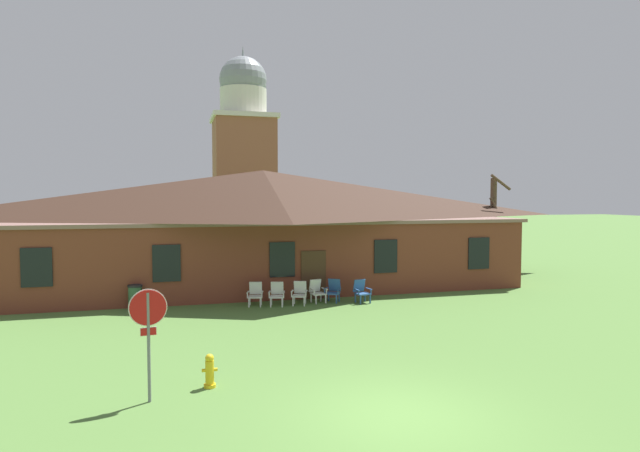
{
  "coord_description": "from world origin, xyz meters",
  "views": [
    {
      "loc": [
        -4.3,
        -9.61,
        4.43
      ],
      "look_at": [
        0.44,
        7.79,
        3.43
      ],
      "focal_mm": 29.52,
      "sensor_mm": 36.0,
      "label": 1
    }
  ],
  "objects_px": {
    "lawn_chair_middle": "(317,291)",
    "lawn_chair_left_end": "(300,293)",
    "lawn_chair_right_end": "(333,290)",
    "fire_hydrant": "(210,371)",
    "lawn_chair_by_porch": "(255,293)",
    "lawn_chair_far_side": "(361,291)",
    "trash_bin": "(135,297)",
    "stop_sign": "(148,322)",
    "lawn_chair_near_door": "(277,293)"
  },
  "relations": [
    {
      "from": "lawn_chair_near_door",
      "to": "lawn_chair_middle",
      "type": "bearing_deg",
      "value": 6.36
    },
    {
      "from": "lawn_chair_far_side",
      "to": "trash_bin",
      "type": "xyz_separation_m",
      "value": [
        -9.05,
        1.01,
        -0.0
      ]
    },
    {
      "from": "lawn_chair_by_porch",
      "to": "lawn_chair_right_end",
      "type": "bearing_deg",
      "value": -1.74
    },
    {
      "from": "lawn_chair_by_porch",
      "to": "lawn_chair_near_door",
      "type": "distance_m",
      "value": 0.88
    },
    {
      "from": "lawn_chair_by_porch",
      "to": "lawn_chair_left_end",
      "type": "relative_size",
      "value": 1.0
    },
    {
      "from": "lawn_chair_near_door",
      "to": "fire_hydrant",
      "type": "xyz_separation_m",
      "value": [
        -3.2,
        -8.67,
        -0.12
      ]
    },
    {
      "from": "stop_sign",
      "to": "lawn_chair_right_end",
      "type": "bearing_deg",
      "value": 53.35
    },
    {
      "from": "lawn_chair_right_end",
      "to": "fire_hydrant",
      "type": "xyz_separation_m",
      "value": [
        -5.64,
        -8.8,
        -0.12
      ]
    },
    {
      "from": "stop_sign",
      "to": "lawn_chair_middle",
      "type": "xyz_separation_m",
      "value": [
        6.25,
        9.41,
        -1.24
      ]
    },
    {
      "from": "lawn_chair_left_end",
      "to": "lawn_chair_right_end",
      "type": "relative_size",
      "value": 1.0
    },
    {
      "from": "lawn_chair_near_door",
      "to": "lawn_chair_left_end",
      "type": "distance_m",
      "value": 0.94
    },
    {
      "from": "lawn_chair_by_porch",
      "to": "fire_hydrant",
      "type": "relative_size",
      "value": 1.21
    },
    {
      "from": "lawn_chair_middle",
      "to": "lawn_chair_near_door",
      "type": "bearing_deg",
      "value": -173.64
    },
    {
      "from": "fire_hydrant",
      "to": "lawn_chair_near_door",
      "type": "bearing_deg",
      "value": 69.73
    },
    {
      "from": "lawn_chair_by_porch",
      "to": "lawn_chair_far_side",
      "type": "xyz_separation_m",
      "value": [
        4.38,
        -0.53,
        0.0
      ]
    },
    {
      "from": "lawn_chair_far_side",
      "to": "lawn_chair_near_door",
      "type": "bearing_deg",
      "value": 175.09
    },
    {
      "from": "lawn_chair_near_door",
      "to": "lawn_chair_right_end",
      "type": "xyz_separation_m",
      "value": [
        2.44,
        0.13,
        0.0
      ]
    },
    {
      "from": "stop_sign",
      "to": "lawn_chair_by_porch",
      "type": "height_order",
      "value": "stop_sign"
    },
    {
      "from": "lawn_chair_far_side",
      "to": "trash_bin",
      "type": "bearing_deg",
      "value": 173.66
    },
    {
      "from": "lawn_chair_by_porch",
      "to": "lawn_chair_left_end",
      "type": "bearing_deg",
      "value": -9.08
    },
    {
      "from": "fire_hydrant",
      "to": "lawn_chair_far_side",
      "type": "bearing_deg",
      "value": 51.16
    },
    {
      "from": "lawn_chair_by_porch",
      "to": "trash_bin",
      "type": "bearing_deg",
      "value": 174.19
    },
    {
      "from": "lawn_chair_right_end",
      "to": "fire_hydrant",
      "type": "height_order",
      "value": "lawn_chair_right_end"
    },
    {
      "from": "fire_hydrant",
      "to": "trash_bin",
      "type": "bearing_deg",
      "value": 103.86
    },
    {
      "from": "lawn_chair_left_end",
      "to": "lawn_chair_middle",
      "type": "height_order",
      "value": "same"
    },
    {
      "from": "lawn_chair_near_door",
      "to": "trash_bin",
      "type": "xyz_separation_m",
      "value": [
        -5.52,
        0.7,
        -0.0
      ]
    },
    {
      "from": "stop_sign",
      "to": "fire_hydrant",
      "type": "distance_m",
      "value": 1.97
    },
    {
      "from": "lawn_chair_right_end",
      "to": "fire_hydrant",
      "type": "bearing_deg",
      "value": -122.66
    },
    {
      "from": "lawn_chair_by_porch",
      "to": "trash_bin",
      "type": "distance_m",
      "value": 4.69
    },
    {
      "from": "lawn_chair_middle",
      "to": "fire_hydrant",
      "type": "bearing_deg",
      "value": -119.15
    },
    {
      "from": "trash_bin",
      "to": "lawn_chair_by_porch",
      "type": "bearing_deg",
      "value": -5.81
    },
    {
      "from": "lawn_chair_near_door",
      "to": "trash_bin",
      "type": "height_order",
      "value": "trash_bin"
    },
    {
      "from": "stop_sign",
      "to": "lawn_chair_near_door",
      "type": "height_order",
      "value": "stop_sign"
    },
    {
      "from": "fire_hydrant",
      "to": "lawn_chair_right_end",
      "type": "bearing_deg",
      "value": 57.34
    },
    {
      "from": "lawn_chair_left_end",
      "to": "lawn_chair_middle",
      "type": "bearing_deg",
      "value": 17.39
    },
    {
      "from": "lawn_chair_far_side",
      "to": "trash_bin",
      "type": "distance_m",
      "value": 9.11
    },
    {
      "from": "lawn_chair_right_end",
      "to": "trash_bin",
      "type": "xyz_separation_m",
      "value": [
        -7.96,
        0.57,
        -0.0
      ]
    },
    {
      "from": "lawn_chair_near_door",
      "to": "fire_hydrant",
      "type": "height_order",
      "value": "lawn_chair_near_door"
    },
    {
      "from": "lawn_chair_left_end",
      "to": "trash_bin",
      "type": "height_order",
      "value": "trash_bin"
    },
    {
      "from": "lawn_chair_middle",
      "to": "lawn_chair_left_end",
      "type": "bearing_deg",
      "value": -162.61
    },
    {
      "from": "lawn_chair_by_porch",
      "to": "lawn_chair_far_side",
      "type": "height_order",
      "value": "same"
    },
    {
      "from": "lawn_chair_left_end",
      "to": "stop_sign",
      "type": "bearing_deg",
      "value": -120.76
    },
    {
      "from": "lawn_chair_near_door",
      "to": "lawn_chair_left_end",
      "type": "xyz_separation_m",
      "value": [
        0.94,
        -0.06,
        0.0
      ]
    },
    {
      "from": "lawn_chair_near_door",
      "to": "fire_hydrant",
      "type": "bearing_deg",
      "value": -110.27
    },
    {
      "from": "lawn_chair_by_porch",
      "to": "lawn_chair_left_end",
      "type": "distance_m",
      "value": 1.81
    },
    {
      "from": "trash_bin",
      "to": "lawn_chair_near_door",
      "type": "bearing_deg",
      "value": -7.25
    },
    {
      "from": "lawn_chair_right_end",
      "to": "lawn_chair_far_side",
      "type": "distance_m",
      "value": 1.18
    },
    {
      "from": "lawn_chair_right_end",
      "to": "trash_bin",
      "type": "height_order",
      "value": "trash_bin"
    },
    {
      "from": "lawn_chair_far_side",
      "to": "fire_hydrant",
      "type": "xyz_separation_m",
      "value": [
        -6.74,
        -8.37,
        -0.12
      ]
    },
    {
      "from": "trash_bin",
      "to": "lawn_chair_left_end",
      "type": "bearing_deg",
      "value": -6.72
    }
  ]
}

